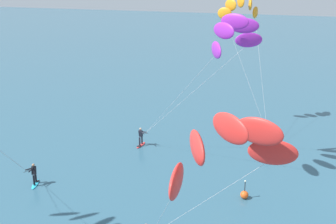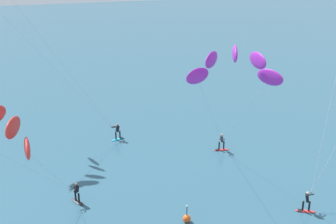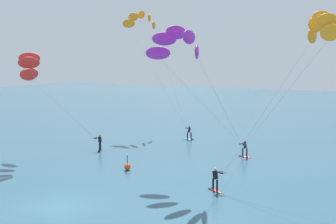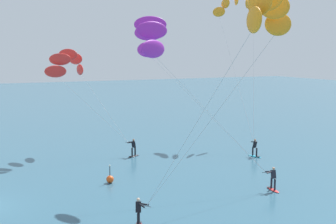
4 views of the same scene
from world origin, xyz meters
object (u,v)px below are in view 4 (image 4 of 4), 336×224
at_px(kitesurfer_nearshore, 70,66).
at_px(kitesurfer_far_out, 237,11).
at_px(kitesurfer_downwind, 155,43).
at_px(marker_buoy, 110,179).
at_px(kitesurfer_mid_water, 259,24).

bearing_deg(kitesurfer_nearshore, kitesurfer_far_out, 91.64).
relative_size(kitesurfer_nearshore, kitesurfer_far_out, 0.62).
relative_size(kitesurfer_far_out, kitesurfer_downwind, 1.34).
bearing_deg(kitesurfer_far_out, kitesurfer_nearshore, -88.36).
bearing_deg(marker_buoy, kitesurfer_far_out, 122.33).
xyz_separation_m(kitesurfer_far_out, kitesurfer_downwind, (15.82, -16.89, -3.99)).
bearing_deg(kitesurfer_downwind, marker_buoy, -152.07).
bearing_deg(kitesurfer_mid_water, kitesurfer_nearshore, -173.92).
distance_m(kitesurfer_nearshore, marker_buoy, 14.01).
distance_m(kitesurfer_downwind, marker_buoy, 10.90).
distance_m(kitesurfer_nearshore, kitesurfer_far_out, 19.99).
xyz_separation_m(kitesurfer_nearshore, marker_buoy, (11.43, 0.17, -8.10)).
distance_m(kitesurfer_mid_water, kitesurfer_downwind, 10.52).
bearing_deg(kitesurfer_mid_water, marker_buoy, -169.81).
bearing_deg(kitesurfer_far_out, kitesurfer_mid_water, -31.86).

